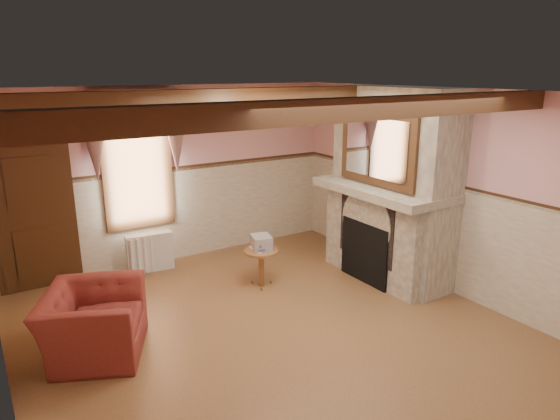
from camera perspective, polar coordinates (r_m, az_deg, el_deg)
floor at (r=6.09m, az=-0.65°, el=-14.02°), size 5.50×6.00×0.01m
ceiling at (r=5.29m, az=-0.74°, el=13.32°), size 5.50×6.00×0.01m
wall_back at (r=8.16m, az=-11.93°, el=3.94°), size 5.50×0.02×2.80m
wall_front at (r=3.56m, az=26.58°, el=-13.28°), size 5.50×0.02×2.80m
wall_right at (r=7.31m, az=17.93°, el=2.16°), size 0.02×6.00×2.80m
wainscot at (r=5.76m, az=-0.67°, el=-7.53°), size 5.50×6.00×1.50m
chair_rail at (r=5.50m, az=-0.70°, el=-0.33°), size 5.50×6.00×0.08m
firebox at (r=7.45m, az=10.05°, el=-4.71°), size 0.20×0.95×0.90m
armchair at (r=5.93m, az=-20.54°, el=-11.96°), size 1.38×1.45×0.74m
side_table at (r=7.22m, az=-2.15°, el=-6.64°), size 0.60×0.60×0.55m
book_stack at (r=7.12m, az=-2.16°, el=-3.73°), size 0.34×0.38×0.20m
radiator at (r=8.00m, az=-14.65°, el=-4.68°), size 0.72×0.26×0.60m
bowl at (r=7.40m, az=11.25°, el=3.32°), size 0.38×0.38×0.09m
mantel_clock at (r=7.90m, az=7.80°, el=4.64°), size 0.14×0.24×0.20m
oil_lamp at (r=7.65m, az=9.35°, el=4.53°), size 0.11×0.11×0.28m
candle_red at (r=7.00m, az=14.53°, el=2.68°), size 0.06×0.06×0.16m
jar_yellow at (r=6.94m, az=15.15°, el=2.34°), size 0.06×0.06×0.12m
fireplace at (r=7.47m, az=12.81°, el=2.80°), size 0.85×2.00×2.80m
mantel at (r=7.35m, az=11.80°, el=2.34°), size 1.05×2.05×0.12m
overmantel_mirror at (r=7.11m, az=11.00°, el=6.95°), size 0.06×1.44×1.04m
door at (r=7.72m, az=-26.30°, el=-0.73°), size 1.10×0.10×2.10m
window at (r=7.89m, az=-16.03°, el=5.13°), size 1.06×0.08×2.02m
window_drapes at (r=7.73m, az=-16.17°, el=9.41°), size 1.30×0.14×1.40m
ceiling_beam_front at (r=4.32m, az=7.85°, el=11.30°), size 5.50×0.18×0.20m
ceiling_beam_back at (r=6.34m, az=-6.62°, el=12.73°), size 5.50×0.18×0.20m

